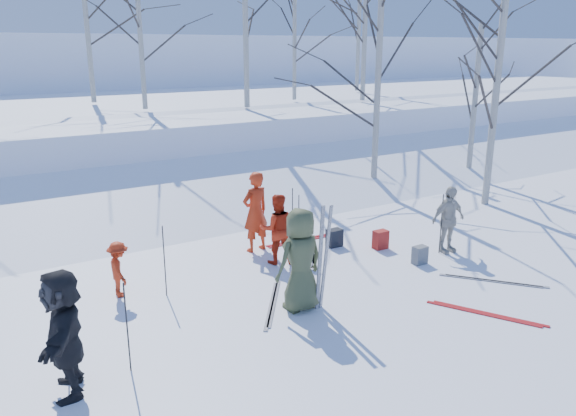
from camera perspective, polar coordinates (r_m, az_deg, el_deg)
ground at (r=10.42m, az=4.43°, el=-8.85°), size 120.00×120.00×0.00m
snow_ramp at (r=16.19m, az=-10.38°, el=0.68°), size 70.00×9.49×4.12m
snow_plateau at (r=25.43m, az=-19.03°, el=7.61°), size 70.00×18.00×2.20m
far_hill at (r=45.97m, az=-25.46°, el=11.65°), size 90.00×30.00×6.00m
skier_olive_center at (r=9.55m, az=1.27°, el=-5.30°), size 0.92×0.63×1.81m
skier_red_north at (r=12.30m, az=-3.34°, el=-0.39°), size 0.71×0.53×1.80m
skier_redor_behind at (r=11.64m, az=-1.13°, el=-2.14°), size 0.88×0.79×1.49m
skier_red_seated at (r=10.62m, az=-16.80°, el=-5.98°), size 0.42×0.69×1.04m
skier_cream_east at (r=12.74m, az=15.96°, el=-1.14°), size 0.90×0.42×1.49m
skier_grey_west at (r=7.89m, az=-21.81°, el=-11.66°), size 0.85×1.68×1.73m
dog at (r=11.65m, az=1.99°, el=-4.67°), size 0.40×0.65×0.51m
upright_ski_left at (r=9.48m, az=3.27°, el=-5.17°), size 0.07×0.15×1.90m
upright_ski_right at (r=9.53m, az=3.86°, el=-5.08°), size 0.13×0.23×1.89m
ski_pair_a at (r=11.66m, az=20.11°, el=-6.97°), size 2.06×2.10×0.02m
ski_pair_b at (r=13.19m, az=1.53°, el=-3.27°), size 0.28×1.91×0.02m
ski_pair_c at (r=10.28m, az=19.44°, el=-10.09°), size 1.78×2.07×0.02m
ski_pair_d at (r=10.06m, az=-1.58°, el=-9.69°), size 2.01×2.09×0.02m
ski_pole_a at (r=10.37m, az=-12.44°, el=-5.31°), size 0.02×0.02×1.34m
ski_pole_b at (r=8.18m, az=-16.02°, el=-11.62°), size 0.02×0.02×1.34m
ski_pole_c at (r=12.71m, az=0.45°, el=-0.89°), size 0.02×0.02×1.34m
ski_pole_d at (r=12.65m, az=15.30°, el=-1.57°), size 0.02×0.02×1.34m
ski_pole_e at (r=12.14m, az=1.10°, el=-1.72°), size 0.02×0.02×1.34m
ski_pole_f at (r=8.53m, az=-21.84°, el=-11.01°), size 0.02×0.02×1.34m
backpack_red at (r=12.78m, az=9.38°, el=-3.18°), size 0.32×0.22×0.42m
backpack_grey at (r=12.08m, az=13.25°, el=-4.67°), size 0.30×0.20×0.38m
backpack_dark at (r=12.80m, az=4.73°, el=-3.04°), size 0.34×0.24×0.40m
birch_plateau_a at (r=24.17m, az=0.67°, el=16.12°), size 3.65×3.65×4.36m
birch_plateau_b at (r=24.32m, az=-19.80°, el=17.46°), size 4.99×4.99×6.27m
birch_plateau_d at (r=21.14m, az=-14.74°, el=16.06°), size 3.88×3.88×4.69m
birch_plateau_e at (r=24.08m, az=7.85°, el=18.39°), size 5.07×5.07×6.39m
birch_plateau_f at (r=21.16m, az=-4.35°, el=18.69°), size 5.01×5.01×6.29m
birch_plateau_g at (r=29.47m, az=7.21°, el=17.83°), size 4.97×4.97×6.24m
birch_edge_b at (r=16.68m, az=20.34°, el=10.60°), size 4.89×4.89×6.13m
birch_edge_c at (r=20.11m, az=18.43°, el=10.08°), size 4.17×4.17×5.10m
birch_edge_e at (r=17.42m, az=9.05°, el=10.87°), size 4.59×4.59×5.70m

